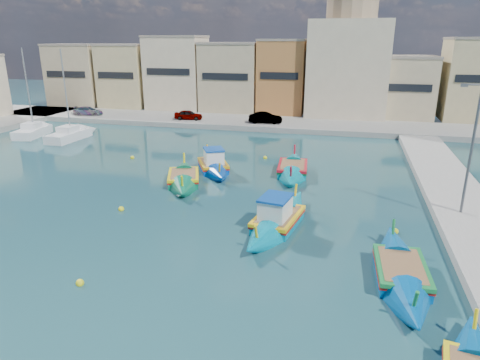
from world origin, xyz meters
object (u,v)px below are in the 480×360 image
at_px(luzzu_turquoise_cabin, 278,220).
at_px(luzzu_blue_south, 401,274).
at_px(quay_street_lamp, 470,149).
at_px(yacht_north, 78,133).
at_px(yacht_midnorth, 40,130).
at_px(luzzu_cyan_mid, 293,170).
at_px(luzzu_green, 184,179).
at_px(church_block, 349,54).
at_px(luzzu_blue_cabin, 213,166).

relative_size(luzzu_turquoise_cabin, luzzu_blue_south, 1.06).
bearing_deg(quay_street_lamp, yacht_north, 157.77).
relative_size(luzzu_blue_south, yacht_north, 0.91).
xyz_separation_m(luzzu_blue_south, yacht_midnorth, (-36.99, 22.98, 0.13)).
relative_size(luzzu_turquoise_cabin, luzzu_cyan_mid, 1.03).
relative_size(luzzu_cyan_mid, luzzu_green, 1.10).
bearing_deg(luzzu_blue_south, yacht_north, 144.61).
distance_m(quay_street_lamp, luzzu_turquoise_cabin, 11.60).
bearing_deg(luzzu_green, luzzu_cyan_mid, 30.20).
relative_size(church_block, luzzu_turquoise_cabin, 1.96).
height_order(luzzu_turquoise_cabin, luzzu_blue_south, luzzu_turquoise_cabin).
bearing_deg(yacht_midnorth, quay_street_lamp, -20.21).
distance_m(quay_street_lamp, luzzu_green, 19.01).
relative_size(luzzu_blue_cabin, yacht_north, 0.83).
height_order(church_block, luzzu_green, church_block).
height_order(quay_street_lamp, luzzu_blue_cabin, quay_street_lamp).
height_order(church_block, quay_street_lamp, church_block).
bearing_deg(luzzu_cyan_mid, quay_street_lamp, -32.18).
bearing_deg(luzzu_blue_south, luzzu_blue_cabin, 133.53).
distance_m(church_block, yacht_midnorth, 39.34).
bearing_deg(yacht_midnorth, luzzu_blue_south, -31.85).
xyz_separation_m(church_block, luzzu_turquoise_cabin, (-2.85, -37.60, -8.04)).
relative_size(luzzu_turquoise_cabin, luzzu_blue_cabin, 1.16).
bearing_deg(quay_street_lamp, luzzu_cyan_mid, 147.82).
xyz_separation_m(quay_street_lamp, luzzu_blue_cabin, (-17.27, 6.06, -3.98)).
bearing_deg(luzzu_turquoise_cabin, luzzu_blue_cabin, 125.82).
bearing_deg(luzzu_turquoise_cabin, yacht_north, 144.35).
distance_m(church_block, luzzu_blue_cabin, 30.69).
distance_m(luzzu_turquoise_cabin, luzzu_cyan_mid, 10.44).
height_order(luzzu_turquoise_cabin, luzzu_green, luzzu_turquoise_cabin).
xyz_separation_m(luzzu_cyan_mid, luzzu_green, (-7.57, -4.41, -0.01)).
relative_size(luzzu_cyan_mid, yacht_north, 0.93).
xyz_separation_m(church_block, yacht_midnorth, (-33.56, -18.90, -8.01)).
xyz_separation_m(quay_street_lamp, yacht_midnorth, (-41.01, 15.10, -3.93)).
relative_size(luzzu_green, yacht_midnorth, 0.85).
bearing_deg(yacht_midnorth, luzzu_blue_cabin, -20.84).
bearing_deg(yacht_midnorth, luzzu_turquoise_cabin, -31.33).
bearing_deg(luzzu_blue_cabin, yacht_midnorth, 159.16).
bearing_deg(yacht_north, luzzu_blue_south, -35.39).
bearing_deg(luzzu_blue_cabin, luzzu_green, -107.52).
bearing_deg(church_block, luzzu_cyan_mid, -97.13).
distance_m(luzzu_cyan_mid, yacht_north, 25.91).
bearing_deg(luzzu_blue_cabin, quay_street_lamp, -19.35).
bearing_deg(yacht_midnorth, yacht_north, -5.92).
xyz_separation_m(luzzu_green, yacht_midnorth, (-22.59, 12.68, 0.12)).
relative_size(church_block, luzzu_blue_cabin, 2.29).
bearing_deg(luzzu_blue_cabin, yacht_north, 155.17).
height_order(luzzu_cyan_mid, luzzu_blue_south, luzzu_cyan_mid).
distance_m(church_block, luzzu_cyan_mid, 28.57).
bearing_deg(church_block, luzzu_turquoise_cabin, -94.33).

